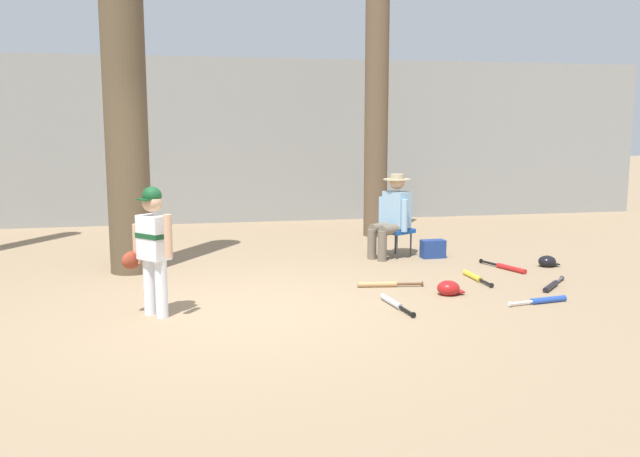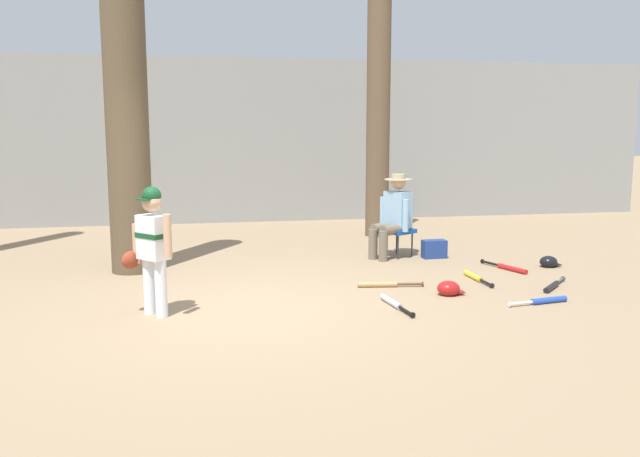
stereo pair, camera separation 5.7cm
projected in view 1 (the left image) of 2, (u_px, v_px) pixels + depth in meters
The scene contains 16 objects.
ground_plane at pixel (244, 311), 6.95m from camera, with size 60.00×60.00×0.00m, color #937A5B.
concrete_back_wall at pixel (213, 141), 13.09m from camera, with size 18.00×0.36×3.16m, color gray.
tree_near_player at pixel (124, 88), 8.47m from camera, with size 0.77×0.77×5.47m.
tree_behind_spectator at pixel (376, 113), 11.37m from camera, with size 0.66×0.66×4.86m.
young_ballplayer at pixel (152, 243), 6.68m from camera, with size 0.55×0.47×1.31m.
folding_stool at pixel (396, 232), 9.78m from camera, with size 0.55×0.55×0.41m.
seated_spectator at pixel (392, 213), 9.68m from camera, with size 0.66×0.57×1.20m.
handbag_beside_stool at pixel (433, 249), 9.72m from camera, with size 0.34×0.18×0.26m, color navy.
bat_wood_tan at pixel (382, 284), 7.98m from camera, with size 0.78×0.17×0.07m.
bat_aluminum_silver at pixel (394, 303), 7.15m from camera, with size 0.15×0.78×0.07m.
bat_black_composite at pixel (552, 285), 7.93m from camera, with size 0.57×0.57×0.07m.
bat_yellow_trainer at pixel (475, 277), 8.37m from camera, with size 0.08×0.74×0.07m.
bat_red_barrel at pixel (508, 267), 8.92m from camera, with size 0.32×0.79×0.07m.
bat_blue_youth at pixel (544, 300), 7.26m from camera, with size 0.73×0.17×0.07m.
batting_helmet_black at pixel (547, 262), 9.12m from camera, with size 0.28×0.22×0.16m.
batting_helmet_red at pixel (449, 288), 7.61m from camera, with size 0.31×0.23×0.18m.
Camera 1 is at (-0.57, -6.76, 1.91)m, focal length 37.94 mm.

